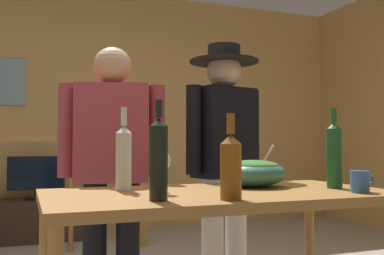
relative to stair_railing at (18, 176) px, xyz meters
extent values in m
cube|color=tan|center=(0.76, 0.95, 0.68)|extent=(6.32, 0.10, 2.75)
cylinder|color=#9E6B33|center=(0.46, 0.00, -0.19)|extent=(0.04, 0.04, 0.99)
cylinder|color=#9E6B33|center=(1.11, 0.00, -0.19)|extent=(0.04, 0.04, 0.99)
cube|color=#9E6B33|center=(1.11, 0.00, -0.14)|extent=(0.10, 0.10, 1.09)
cube|color=#38281E|center=(0.17, 0.60, -0.48)|extent=(0.90, 0.40, 0.41)
cube|color=black|center=(0.17, 0.60, -0.27)|extent=(0.20, 0.12, 0.02)
cylinder|color=black|center=(0.17, 0.60, -0.22)|extent=(0.03, 0.03, 0.08)
cube|color=black|center=(0.17, 0.57, -0.01)|extent=(0.55, 0.06, 0.34)
cube|color=black|center=(0.17, 0.54, -0.01)|extent=(0.51, 0.01, 0.30)
cube|color=#9E6B33|center=(0.84, -2.43, 0.05)|extent=(1.49, 0.78, 0.04)
cylinder|color=#9E6B33|center=(1.55, -2.08, -0.33)|extent=(0.05, 0.05, 0.72)
ellipsoid|color=#337060|center=(1.08, -2.30, 0.14)|extent=(0.31, 0.31, 0.13)
ellipsoid|color=#38702D|center=(1.08, -2.30, 0.17)|extent=(0.25, 0.25, 0.06)
cylinder|color=silver|center=(1.14, -2.30, 0.20)|extent=(0.12, 0.01, 0.16)
cylinder|color=silver|center=(0.58, -2.43, 0.08)|extent=(0.06, 0.06, 0.01)
cylinder|color=silver|center=(0.58, -2.43, 0.13)|extent=(0.01, 0.01, 0.10)
ellipsoid|color=silver|center=(0.58, -2.43, 0.21)|extent=(0.07, 0.07, 0.08)
cylinder|color=#1E5628|center=(1.40, -2.49, 0.21)|extent=(0.07, 0.07, 0.28)
cone|color=#1E5628|center=(1.40, -2.49, 0.36)|extent=(0.07, 0.07, 0.03)
cylinder|color=#1E5628|center=(1.40, -2.49, 0.41)|extent=(0.03, 0.03, 0.06)
cylinder|color=black|center=(0.50, -2.64, 0.21)|extent=(0.07, 0.07, 0.27)
cone|color=black|center=(0.50, -2.64, 0.36)|extent=(0.07, 0.07, 0.03)
cylinder|color=black|center=(0.50, -2.64, 0.40)|extent=(0.03, 0.03, 0.07)
cylinder|color=brown|center=(0.76, -2.71, 0.18)|extent=(0.08, 0.08, 0.20)
cone|color=brown|center=(0.76, -2.71, 0.30)|extent=(0.08, 0.08, 0.04)
cylinder|color=brown|center=(0.76, -2.71, 0.35)|extent=(0.03, 0.03, 0.08)
cylinder|color=silver|center=(0.46, -2.25, 0.20)|extent=(0.07, 0.07, 0.25)
cone|color=silver|center=(0.46, -2.25, 0.34)|extent=(0.07, 0.07, 0.03)
cylinder|color=silver|center=(0.46, -2.25, 0.40)|extent=(0.03, 0.03, 0.08)
cylinder|color=#3866B2|center=(1.37, -2.68, 0.12)|extent=(0.08, 0.08, 0.09)
torus|color=#3866B2|center=(1.42, -2.68, 0.12)|extent=(0.05, 0.01, 0.05)
cylinder|color=black|center=(0.59, -1.75, -0.31)|extent=(0.13, 0.13, 0.76)
cylinder|color=black|center=(0.42, -1.71, -0.31)|extent=(0.13, 0.13, 0.76)
cube|color=#9E3842|center=(0.50, -1.73, 0.34)|extent=(0.44, 0.31, 0.54)
cylinder|color=#9E3842|center=(0.74, -1.79, 0.35)|extent=(0.09, 0.09, 0.51)
cylinder|color=#9E3842|center=(0.26, -1.67, 0.35)|extent=(0.09, 0.09, 0.51)
sphere|color=tan|center=(0.50, -1.73, 0.71)|extent=(0.21, 0.21, 0.21)
cylinder|color=beige|center=(1.27, -1.71, -0.31)|extent=(0.13, 0.13, 0.77)
cylinder|color=beige|center=(1.10, -1.75, -0.31)|extent=(0.13, 0.13, 0.77)
cube|color=black|center=(1.19, -1.73, 0.35)|extent=(0.40, 0.30, 0.54)
cylinder|color=black|center=(1.41, -1.68, 0.36)|extent=(0.09, 0.09, 0.52)
cylinder|color=black|center=(0.97, -1.78, 0.36)|extent=(0.09, 0.09, 0.52)
sphere|color=beige|center=(1.19, -1.73, 0.73)|extent=(0.21, 0.21, 0.21)
cylinder|color=black|center=(1.19, -1.73, 0.78)|extent=(0.42, 0.42, 0.01)
cylinder|color=black|center=(1.19, -1.73, 0.83)|extent=(0.20, 0.20, 0.10)
camera|label=1|loc=(0.05, -4.19, 0.27)|focal=41.62mm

